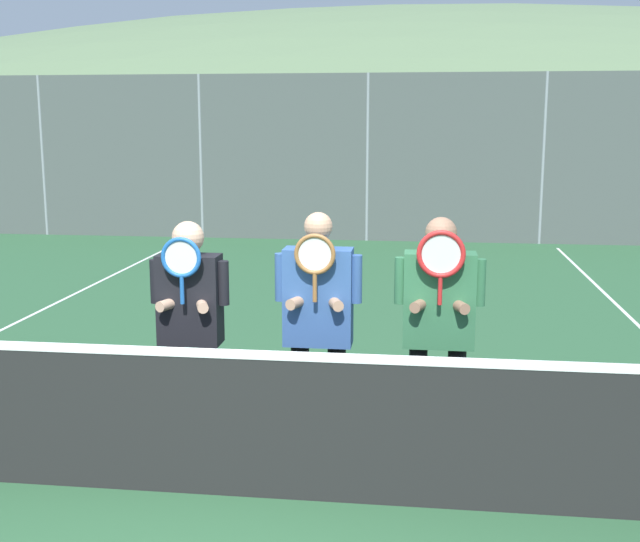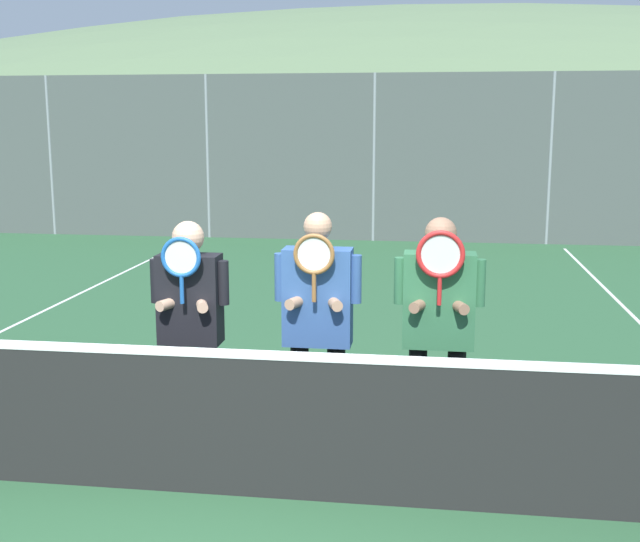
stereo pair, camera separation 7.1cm
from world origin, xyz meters
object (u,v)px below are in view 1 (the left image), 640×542
Objects in this scene: player_center_right at (439,317)px; car_left_of_center at (300,186)px; car_center at (531,189)px; player_leftmost at (190,316)px; car_far_left at (96,184)px; player_center_left at (318,317)px.

player_center_right reaches higher than car_left_of_center.
player_center_right reaches higher than car_center.
car_far_left is (-6.54, 13.87, -0.16)m from player_leftmost.
car_center is at bearing 80.09° from player_center_right.
player_leftmost is 0.94m from player_center_left.
player_center_left is 13.98m from car_left_of_center.
car_center is (5.44, -0.25, 0.01)m from car_left_of_center.
player_leftmost is at bearing -178.02° from player_center_right.
player_center_left is 0.43× the size of car_far_left.
car_center is (3.19, 13.54, -0.18)m from player_center_left.
car_center is (10.67, -0.38, 0.01)m from car_far_left.
player_center_left reaches higher than player_leftmost.
player_center_left is at bearing -3.12° from player_leftmost.
player_center_left is 0.40× the size of car_center.
player_center_left is 15.81m from car_far_left.
player_leftmost is 13.81m from car_left_of_center.
car_center reaches higher than car_left_of_center.
player_center_left reaches higher than player_center_right.
player_center_right is 16.13m from car_far_left.
player_center_left is at bearing -172.33° from player_center_right.
player_leftmost is 0.41× the size of car_far_left.
player_center_left is 0.39× the size of car_left_of_center.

